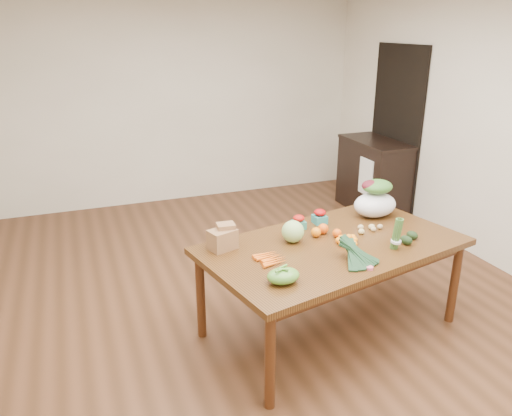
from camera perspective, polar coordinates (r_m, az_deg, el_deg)
name	(u,v)px	position (r m, az deg, el deg)	size (l,w,h in m)	color
floor	(258,300)	(4.53, 0.26, -10.51)	(6.00, 6.00, 0.00)	brown
room_walls	(258,153)	(4.01, 0.29, 6.30)	(5.02, 6.02, 2.70)	white
dining_table	(331,287)	(4.02, 8.55, -8.89)	(1.98, 1.10, 0.75)	#573514
doorway_dark	(395,131)	(6.63, 15.64, 8.52)	(0.02, 1.00, 2.10)	black
cabinet	(373,176)	(6.64, 13.25, 3.57)	(0.52, 1.02, 0.94)	black
dish_towel	(366,177)	(6.30, 12.43, 3.50)	(0.02, 0.28, 0.45)	white
paper_bag	(222,237)	(3.69, -3.87, -3.38)	(0.26, 0.22, 0.18)	brown
cabbage	(293,231)	(3.81, 4.24, -2.70)	(0.17, 0.17, 0.17)	#B3D77C
strawberry_basket_a	(299,223)	(4.08, 4.90, -1.74)	(0.10, 0.10, 0.09)	red
strawberry_basket_b	(320,218)	(4.20, 7.28, -1.10)	(0.11, 0.11, 0.10)	#B60C0C
orange_a	(316,232)	(3.93, 6.87, -2.77)	(0.08, 0.08, 0.08)	#FF5F0F
orange_b	(323,229)	(4.00, 7.69, -2.36)	(0.08, 0.08, 0.08)	orange
orange_c	(337,233)	(3.95, 9.24, -2.86)	(0.07, 0.07, 0.07)	orange
mandarin_cluster	(349,239)	(3.85, 10.56, -3.49)	(0.18, 0.18, 0.08)	orange
carrots	(270,258)	(3.54, 1.65, -5.75)	(0.22, 0.22, 0.03)	orange
snap_pea_bag	(283,276)	(3.24, 3.13, -7.74)	(0.22, 0.16, 0.10)	#579E35
kale_bunch	(360,253)	(3.53, 11.80, -5.10)	(0.32, 0.40, 0.16)	black
asparagus_bundle	(397,234)	(3.80, 15.79, -2.85)	(0.08, 0.08, 0.25)	#4E853D
potato_a	(361,232)	(4.05, 11.96, -2.65)	(0.05, 0.05, 0.05)	#D8CC7C
potato_b	(373,229)	(4.12, 13.28, -2.37)	(0.05, 0.04, 0.04)	tan
potato_c	(372,227)	(4.15, 13.08, -2.12)	(0.06, 0.05, 0.05)	#D1B678
potato_d	(361,227)	(4.13, 11.87, -2.16)	(0.05, 0.05, 0.04)	#D7C47C
potato_e	(380,227)	(4.18, 13.99, -2.08)	(0.05, 0.04, 0.04)	tan
avocado_a	(406,240)	(3.94, 16.80, -3.53)	(0.07, 0.10, 0.07)	black
avocado_b	(412,235)	(4.05, 17.42, -2.98)	(0.07, 0.10, 0.07)	black
salad_bag	(375,200)	(4.40, 13.48, 0.88)	(0.38, 0.29, 0.30)	white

